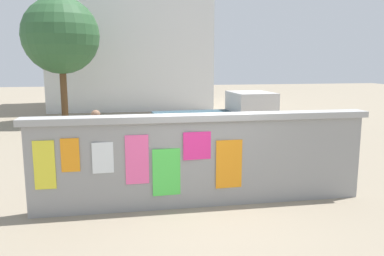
{
  "coord_description": "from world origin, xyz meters",
  "views": [
    {
      "loc": [
        -1.49,
        -7.16,
        2.79
      ],
      "look_at": [
        0.02,
        1.34,
        1.3
      ],
      "focal_mm": 36.42,
      "sensor_mm": 36.0,
      "label": 1
    }
  ],
  "objects_px": {
    "motorcycle": "(166,167)",
    "tree_roadside": "(61,36)",
    "person_bystander": "(97,145)",
    "auto_rickshaw_truck": "(220,124)",
    "person_walking": "(97,135)",
    "bicycle_near": "(97,138)"
  },
  "relations": [
    {
      "from": "motorcycle",
      "to": "tree_roadside",
      "type": "height_order",
      "value": "tree_roadside"
    },
    {
      "from": "motorcycle",
      "to": "person_bystander",
      "type": "relative_size",
      "value": 1.17
    },
    {
      "from": "auto_rickshaw_truck",
      "to": "person_bystander",
      "type": "xyz_separation_m",
      "value": [
        -3.48,
        -2.88,
        0.09
      ]
    },
    {
      "from": "motorcycle",
      "to": "person_walking",
      "type": "xyz_separation_m",
      "value": [
        -1.56,
        1.27,
        0.52
      ]
    },
    {
      "from": "motorcycle",
      "to": "bicycle_near",
      "type": "height_order",
      "value": "bicycle_near"
    },
    {
      "from": "motorcycle",
      "to": "tree_roadside",
      "type": "bearing_deg",
      "value": 109.25
    },
    {
      "from": "tree_roadside",
      "to": "person_walking",
      "type": "bearing_deg",
      "value": -77.41
    },
    {
      "from": "auto_rickshaw_truck",
      "to": "person_bystander",
      "type": "distance_m",
      "value": 4.52
    },
    {
      "from": "person_bystander",
      "to": "auto_rickshaw_truck",
      "type": "bearing_deg",
      "value": 39.55
    },
    {
      "from": "motorcycle",
      "to": "person_walking",
      "type": "distance_m",
      "value": 2.08
    },
    {
      "from": "bicycle_near",
      "to": "tree_roadside",
      "type": "height_order",
      "value": "tree_roadside"
    },
    {
      "from": "bicycle_near",
      "to": "person_walking",
      "type": "distance_m",
      "value": 2.92
    },
    {
      "from": "auto_rickshaw_truck",
      "to": "tree_roadside",
      "type": "height_order",
      "value": "tree_roadside"
    },
    {
      "from": "auto_rickshaw_truck",
      "to": "motorcycle",
      "type": "distance_m",
      "value": 3.64
    },
    {
      "from": "tree_roadside",
      "to": "auto_rickshaw_truck",
      "type": "bearing_deg",
      "value": -52.09
    },
    {
      "from": "auto_rickshaw_truck",
      "to": "bicycle_near",
      "type": "distance_m",
      "value": 3.95
    },
    {
      "from": "motorcycle",
      "to": "bicycle_near",
      "type": "distance_m",
      "value": 4.47
    },
    {
      "from": "bicycle_near",
      "to": "person_bystander",
      "type": "height_order",
      "value": "person_bystander"
    },
    {
      "from": "auto_rickshaw_truck",
      "to": "person_walking",
      "type": "xyz_separation_m",
      "value": [
        -3.57,
        -1.73,
        0.09
      ]
    },
    {
      "from": "person_bystander",
      "to": "tree_roadside",
      "type": "height_order",
      "value": "tree_roadside"
    },
    {
      "from": "person_walking",
      "to": "tree_roadside",
      "type": "xyz_separation_m",
      "value": [
        -1.98,
        8.86,
        2.91
      ]
    },
    {
      "from": "person_walking",
      "to": "tree_roadside",
      "type": "bearing_deg",
      "value": 102.59
    }
  ]
}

